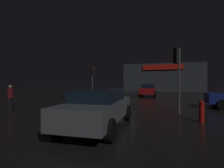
# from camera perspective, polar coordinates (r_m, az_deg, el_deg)

# --- Properties ---
(ground_plane) EXTENTS (120.00, 120.00, 0.00)m
(ground_plane) POSITION_cam_1_polar(r_m,az_deg,el_deg) (15.67, 2.93, -5.97)
(ground_plane) COLOR black
(store_building) EXTENTS (16.54, 8.46, 5.87)m
(store_building) POSITION_cam_1_polar(r_m,az_deg,el_deg) (40.57, 16.71, 1.99)
(store_building) COLOR #33383D
(store_building) RESTS_ON ground
(traffic_signal_main) EXTENTS (0.42, 0.42, 3.84)m
(traffic_signal_main) POSITION_cam_1_polar(r_m,az_deg,el_deg) (22.66, -6.51, 3.17)
(traffic_signal_main) COLOR #595B60
(traffic_signal_main) RESTS_ON ground
(traffic_signal_opposite) EXTENTS (0.42, 0.42, 3.69)m
(traffic_signal_opposite) POSITION_cam_1_polar(r_m,az_deg,el_deg) (10.39, 21.09, 6.49)
(traffic_signal_opposite) COLOR #595B60
(traffic_signal_opposite) RESTS_ON ground
(car_far) EXTENTS (2.14, 4.61, 1.47)m
(car_far) POSITION_cam_1_polar(r_m,az_deg,el_deg) (6.56, -4.46, -7.75)
(car_far) COLOR slate
(car_far) RESTS_ON ground
(car_crossing) EXTENTS (1.99, 4.34, 1.62)m
(car_crossing) POSITION_cam_1_polar(r_m,az_deg,el_deg) (22.81, 12.02, -1.91)
(car_crossing) COLOR #A51414
(car_crossing) RESTS_ON ground
(pedestrian) EXTENTS (0.46, 0.46, 1.59)m
(pedestrian) POSITION_cam_1_polar(r_m,az_deg,el_deg) (12.38, -31.04, -3.38)
(pedestrian) COLOR black
(pedestrian) RESTS_ON ground
(fire_hydrant) EXTENTS (0.22, 0.22, 0.96)m
(fire_hydrant) POSITION_cam_1_polar(r_m,az_deg,el_deg) (8.39, 27.92, -8.15)
(fire_hydrant) COLOR red
(fire_hydrant) RESTS_ON ground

